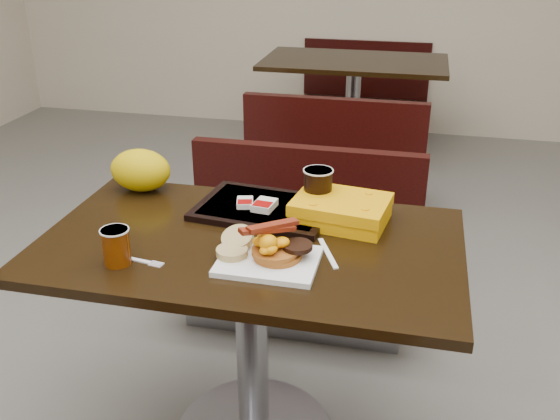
% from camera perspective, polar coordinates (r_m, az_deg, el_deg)
% --- Properties ---
extents(table_near, '(1.20, 0.70, 0.75)m').
position_cam_1_polar(table_near, '(1.98, -2.57, -12.46)').
color(table_near, black).
rests_on(table_near, floor).
extents(bench_near_n, '(1.00, 0.46, 0.72)m').
position_cam_1_polar(bench_near_n, '(2.56, 1.56, -3.38)').
color(bench_near_n, black).
rests_on(bench_near_n, floor).
extents(table_far, '(1.20, 0.70, 0.75)m').
position_cam_1_polar(table_far, '(4.30, 6.64, 8.68)').
color(table_far, black).
rests_on(table_far, floor).
extents(bench_far_s, '(1.00, 0.46, 0.72)m').
position_cam_1_polar(bench_far_s, '(3.64, 5.32, 5.44)').
color(bench_far_s, black).
rests_on(bench_far_s, floor).
extents(bench_far_n, '(1.00, 0.46, 0.72)m').
position_cam_1_polar(bench_far_n, '(4.98, 7.61, 10.71)').
color(bench_far_n, black).
rests_on(bench_far_n, floor).
extents(platter, '(0.26, 0.21, 0.02)m').
position_cam_1_polar(platter, '(1.65, -1.07, -4.74)').
color(platter, white).
rests_on(platter, table_near).
extents(pancake_stack, '(0.15, 0.15, 0.03)m').
position_cam_1_polar(pancake_stack, '(1.65, -0.23, -3.95)').
color(pancake_stack, '#A8601C').
rests_on(pancake_stack, platter).
extents(sausage_patty, '(0.09, 0.09, 0.01)m').
position_cam_1_polar(sausage_patty, '(1.64, 1.63, -3.34)').
color(sausage_patty, black).
rests_on(sausage_patty, pancake_stack).
extents(scrambled_eggs, '(0.09, 0.08, 0.05)m').
position_cam_1_polar(scrambled_eggs, '(1.61, -1.09, -3.16)').
color(scrambled_eggs, '#E49D04').
rests_on(scrambled_eggs, pancake_stack).
extents(bacon_strips, '(0.17, 0.16, 0.01)m').
position_cam_1_polar(bacon_strips, '(1.63, -1.15, -1.70)').
color(bacon_strips, '#4B1005').
rests_on(bacon_strips, scrambled_eggs).
extents(muffin_bottom, '(0.11, 0.11, 0.02)m').
position_cam_1_polar(muffin_bottom, '(1.66, -4.45, -3.87)').
color(muffin_bottom, tan).
rests_on(muffin_bottom, platter).
extents(muffin_top, '(0.11, 0.11, 0.05)m').
position_cam_1_polar(muffin_top, '(1.71, -3.92, -2.61)').
color(muffin_top, tan).
rests_on(muffin_top, platter).
extents(coffee_cup_near, '(0.08, 0.08, 0.10)m').
position_cam_1_polar(coffee_cup_near, '(1.69, -14.85, -3.28)').
color(coffee_cup_near, '#8E3A05').
rests_on(coffee_cup_near, table_near).
extents(fork, '(0.13, 0.04, 0.00)m').
position_cam_1_polar(fork, '(1.72, -13.20, -4.46)').
color(fork, white).
rests_on(fork, table_near).
extents(knife, '(0.08, 0.16, 0.00)m').
position_cam_1_polar(knife, '(1.71, 4.43, -3.98)').
color(knife, white).
rests_on(knife, table_near).
extents(condiment_ketchup, '(0.05, 0.04, 0.01)m').
position_cam_1_polar(condiment_ketchup, '(1.76, -3.90, -2.96)').
color(condiment_ketchup, '#8C0504').
rests_on(condiment_ketchup, table_near).
extents(tray, '(0.44, 0.34, 0.02)m').
position_cam_1_polar(tray, '(1.94, -1.43, 0.14)').
color(tray, black).
rests_on(tray, table_near).
extents(hashbrown_sleeve_left, '(0.06, 0.08, 0.02)m').
position_cam_1_polar(hashbrown_sleeve_left, '(1.94, -3.25, 0.68)').
color(hashbrown_sleeve_left, silver).
rests_on(hashbrown_sleeve_left, tray).
extents(hashbrown_sleeve_right, '(0.07, 0.09, 0.02)m').
position_cam_1_polar(hashbrown_sleeve_right, '(1.92, -1.43, 0.45)').
color(hashbrown_sleeve_right, silver).
rests_on(hashbrown_sleeve_right, tray).
extents(coffee_cup_far, '(0.11, 0.11, 0.12)m').
position_cam_1_polar(coffee_cup_far, '(1.92, 3.50, 2.03)').
color(coffee_cup_far, black).
rests_on(coffee_cup_far, tray).
extents(clamshell, '(0.30, 0.25, 0.08)m').
position_cam_1_polar(clamshell, '(1.87, 5.63, -0.02)').
color(clamshell, '#E69903').
rests_on(clamshell, table_near).
extents(paper_bag, '(0.23, 0.19, 0.14)m').
position_cam_1_polar(paper_bag, '(2.13, -12.72, 3.61)').
color(paper_bag, '#CB9C06').
rests_on(paper_bag, table_near).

